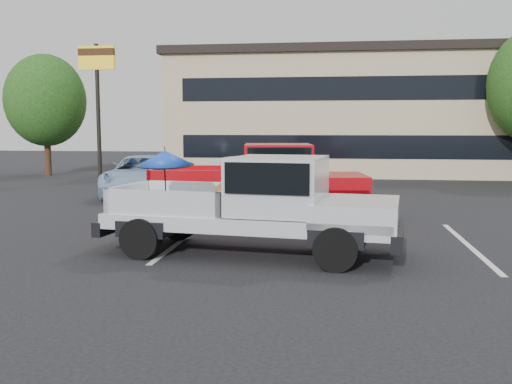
# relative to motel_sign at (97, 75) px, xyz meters

# --- Properties ---
(ground) EXTENTS (90.00, 90.00, 0.00)m
(ground) POSITION_rel_motel_sign_xyz_m (10.00, -14.00, -4.65)
(ground) COLOR black
(ground) RESTS_ON ground
(stripe_left) EXTENTS (0.12, 5.00, 0.01)m
(stripe_left) POSITION_rel_motel_sign_xyz_m (7.00, -12.00, -4.65)
(stripe_left) COLOR silver
(stripe_left) RESTS_ON ground
(stripe_right) EXTENTS (0.12, 5.00, 0.01)m
(stripe_right) POSITION_rel_motel_sign_xyz_m (13.00, -12.00, -4.65)
(stripe_right) COLOR silver
(stripe_right) RESTS_ON ground
(motel_building) EXTENTS (20.40, 8.40, 6.30)m
(motel_building) POSITION_rel_motel_sign_xyz_m (12.00, 6.99, -1.45)
(motel_building) COLOR #CCB488
(motel_building) RESTS_ON ground
(motel_sign) EXTENTS (1.60, 0.22, 6.00)m
(motel_sign) POSITION_rel_motel_sign_xyz_m (0.00, 0.00, 0.00)
(motel_sign) COLOR black
(motel_sign) RESTS_ON ground
(tree_left) EXTENTS (3.96, 3.96, 6.02)m
(tree_left) POSITION_rel_motel_sign_xyz_m (-4.00, 3.00, -0.92)
(tree_left) COLOR #332114
(tree_left) RESTS_ON ground
(tree_back) EXTENTS (4.68, 4.68, 7.11)m
(tree_back) POSITION_rel_motel_sign_xyz_m (16.00, 10.00, -0.24)
(tree_back) COLOR #332114
(tree_back) RESTS_ON ground
(silver_pickup) EXTENTS (5.89, 2.67, 2.06)m
(silver_pickup) POSITION_rel_motel_sign_xyz_m (8.96, -13.39, -3.60)
(silver_pickup) COLOR black
(silver_pickup) RESTS_ON ground
(red_pickup) EXTENTS (6.22, 2.81, 1.98)m
(red_pickup) POSITION_rel_motel_sign_xyz_m (8.58, -8.94, -3.57)
(red_pickup) COLOR black
(red_pickup) RESTS_ON ground
(silver_sedan) EXTENTS (4.23, 2.08, 1.34)m
(silver_sedan) POSITION_rel_motel_sign_xyz_m (7.06, -3.40, -3.98)
(silver_sedan) COLOR silver
(silver_sedan) RESTS_ON ground
(blue_suv) EXTENTS (3.21, 5.45, 1.42)m
(blue_suv) POSITION_rel_motel_sign_xyz_m (3.55, -4.60, -3.94)
(blue_suv) COLOR #8CADD1
(blue_suv) RESTS_ON ground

